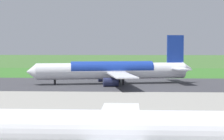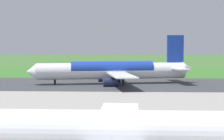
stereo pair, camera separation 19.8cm
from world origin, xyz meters
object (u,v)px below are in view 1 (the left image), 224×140
object	(u,v)px
traffic_cone_orange	(71,73)
airliner_parked_mid	(123,133)
no_stopping_sign	(85,70)
airliner_main	(113,70)

from	to	relation	value
traffic_cone_orange	airliner_parked_mid	bearing A→B (deg)	101.63
no_stopping_sign	traffic_cone_orange	bearing A→B (deg)	24.81
airliner_parked_mid	airliner_main	bearing A→B (deg)	-87.08
airliner_parked_mid	traffic_cone_orange	bearing A→B (deg)	-78.37
airliner_main	airliner_parked_mid	size ratio (longest dim) A/B	1.15
airliner_main	traffic_cone_orange	world-z (taller)	airliner_main
airliner_parked_mid	no_stopping_sign	world-z (taller)	airliner_parked_mid
airliner_parked_mid	no_stopping_sign	size ratio (longest dim) A/B	18.93
airliner_main	no_stopping_sign	distance (m)	44.73
airliner_parked_mid	no_stopping_sign	xyz separation A→B (m)	(18.10, -120.26, -2.27)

